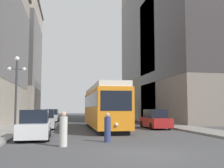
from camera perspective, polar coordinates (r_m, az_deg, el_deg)
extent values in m
plane|color=#424244|center=(11.73, 6.88, -14.54)|extent=(200.00, 200.00, 0.00)
cube|color=gray|center=(51.33, -15.19, -7.12)|extent=(2.88, 120.00, 0.15)
cube|color=gray|center=(52.34, 2.46, -7.26)|extent=(2.88, 120.00, 0.15)
cube|color=black|center=(24.98, -1.83, -9.22)|extent=(2.29, 12.07, 0.35)
cube|color=orange|center=(24.92, -1.82, -5.26)|extent=(2.69, 13.12, 3.10)
cube|color=black|center=(24.93, -1.82, -3.66)|extent=(2.72, 12.59, 1.08)
cube|color=silver|center=(24.98, -1.81, -1.20)|extent=(2.48, 12.85, 0.44)
cube|color=black|center=(18.47, 0.92, -3.58)|extent=(2.21, 0.10, 1.40)
sphere|color=#F2EACC|center=(18.43, 0.97, -8.68)|extent=(0.24, 0.24, 0.24)
cube|color=black|center=(40.59, 0.32, -7.70)|extent=(2.58, 10.79, 0.35)
cube|color=#334C8C|center=(40.55, 0.32, -5.26)|extent=(3.00, 11.74, 3.10)
cube|color=black|center=(40.56, 0.32, -4.50)|extent=(3.02, 11.27, 1.30)
cube|color=black|center=(34.91, 2.39, -4.75)|extent=(2.31, 0.17, 1.71)
cylinder|color=black|center=(38.51, -14.18, -7.46)|extent=(0.21, 0.65, 0.64)
cylinder|color=black|center=(41.40, -13.71, -7.30)|extent=(0.21, 0.65, 0.64)
cylinder|color=black|center=(38.35, -11.63, -7.52)|extent=(0.21, 0.65, 0.64)
cylinder|color=black|center=(41.25, -11.32, -7.36)|extent=(0.21, 0.65, 0.64)
cube|color=#B2B2B7|center=(39.86, -12.70, -7.01)|extent=(2.01, 4.77, 0.84)
cube|color=black|center=(39.96, -12.66, -5.83)|extent=(1.70, 2.65, 0.80)
cylinder|color=black|center=(24.74, -16.30, -8.72)|extent=(0.20, 0.64, 0.64)
cylinder|color=black|center=(27.50, -15.82, -8.36)|extent=(0.20, 0.64, 0.64)
cylinder|color=black|center=(24.66, -12.29, -8.82)|extent=(0.20, 0.64, 0.64)
cylinder|color=black|center=(27.43, -12.22, -8.45)|extent=(0.20, 0.64, 0.64)
cube|color=#B2B2B7|center=(26.05, -14.14, -7.97)|extent=(1.92, 4.51, 0.84)
cube|color=black|center=(26.14, -14.09, -6.16)|extent=(1.65, 2.50, 0.80)
cylinder|color=black|center=(27.85, 9.82, -8.44)|extent=(0.19, 0.64, 0.64)
cylinder|color=black|center=(24.96, 12.18, -8.78)|extent=(0.19, 0.64, 0.64)
cylinder|color=black|center=(27.34, 6.40, -8.54)|extent=(0.19, 0.64, 0.64)
cylinder|color=black|center=(24.39, 8.39, -8.92)|extent=(0.19, 0.64, 0.64)
cube|color=maroon|center=(26.10, 9.15, -8.05)|extent=(1.85, 4.99, 0.84)
cube|color=black|center=(25.96, 9.21, -6.26)|extent=(1.61, 2.75, 0.80)
cylinder|color=black|center=(16.24, -19.70, -10.54)|extent=(0.19, 0.64, 0.64)
cylinder|color=black|center=(18.86, -18.52, -9.80)|extent=(0.19, 0.64, 0.64)
cylinder|color=black|center=(16.09, -13.56, -10.75)|extent=(0.19, 0.64, 0.64)
cylinder|color=black|center=(18.73, -13.24, -9.96)|extent=(0.19, 0.64, 0.64)
cube|color=silver|center=(17.43, -16.21, -9.33)|extent=(1.90, 4.32, 0.84)
cube|color=black|center=(17.50, -16.11, -6.63)|extent=(1.64, 2.39, 0.80)
cylinder|color=navy|center=(15.41, -0.97, -9.69)|extent=(0.37, 0.37, 1.42)
sphere|color=tan|center=(15.37, -0.96, -6.63)|extent=(0.25, 0.25, 0.25)
cylinder|color=beige|center=(13.81, -10.35, -9.95)|extent=(0.39, 0.39, 1.50)
sphere|color=tan|center=(13.76, -10.29, -6.34)|extent=(0.27, 0.27, 0.27)
cylinder|color=#333338|center=(21.79, -19.85, -2.38)|extent=(0.16, 0.16, 5.45)
sphere|color=white|center=(22.11, -19.62, 5.11)|extent=(0.36, 0.36, 0.36)
sphere|color=white|center=(22.09, -21.09, 3.03)|extent=(0.31, 0.31, 0.31)
sphere|color=white|center=(21.90, -18.26, 3.01)|extent=(0.31, 0.31, 0.31)
cube|color=#333338|center=(21.99, -19.68, 3.02)|extent=(1.10, 0.06, 0.06)
cube|color=#A89E8E|center=(61.40, -20.50, 4.75)|extent=(10.60, 18.21, 24.44)
cube|color=#544F4E|center=(61.61, -20.46, 5.87)|extent=(10.64, 18.25, 14.67)
cube|color=gray|center=(64.67, -20.13, 15.70)|extent=(11.20, 18.81, 0.50)
cube|color=gray|center=(52.50, 10.43, 8.99)|extent=(10.45, 22.62, 29.49)
cube|color=#494440|center=(52.88, 10.40, 10.53)|extent=(10.49, 22.66, 17.69)
cube|color=slate|center=(41.40, 19.32, 8.48)|extent=(14.46, 17.48, 23.06)
cube|color=#3D3838|center=(41.68, 19.27, 10.03)|extent=(14.50, 17.52, 13.83)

